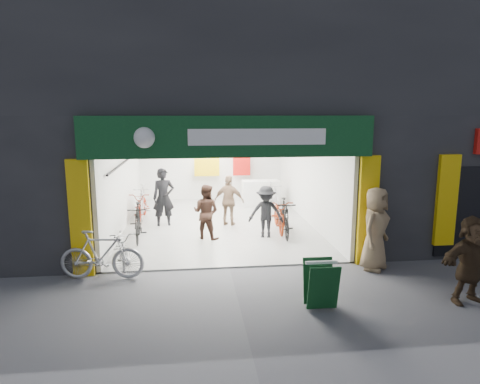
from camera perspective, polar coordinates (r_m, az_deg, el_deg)
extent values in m
plane|color=#56565B|center=(10.09, -1.39, -10.14)|extent=(60.00, 60.00, 0.00)
cube|color=#232326|center=(14.68, 0.70, 19.14)|extent=(16.00, 10.00, 4.50)
cube|color=#232326|center=(15.23, -24.40, 2.79)|extent=(5.00, 10.00, 3.50)
cube|color=#232326|center=(16.05, 18.70, 3.53)|extent=(6.00, 10.00, 3.50)
cube|color=#9E9E99|center=(13.89, -2.93, -4.23)|extent=(6.00, 8.00, 0.04)
cube|color=silver|center=(17.63, -3.87, 4.17)|extent=(6.00, 0.20, 3.20)
cube|color=silver|center=(13.70, -15.40, 1.95)|extent=(0.10, 8.00, 3.20)
cube|color=silver|center=(14.07, 9.10, 2.42)|extent=(0.10, 8.00, 3.20)
cube|color=white|center=(13.43, -3.06, 9.22)|extent=(6.00, 8.00, 0.10)
cube|color=black|center=(9.54, -1.54, 9.26)|extent=(6.00, 0.30, 0.30)
cube|color=#0B341B|center=(9.33, -1.41, 7.38)|extent=(6.40, 0.25, 0.90)
cube|color=white|center=(9.27, 2.40, 7.35)|extent=(3.00, 0.02, 0.35)
cube|color=yellow|center=(9.90, -20.50, -3.36)|extent=(0.45, 0.12, 2.60)
cube|color=yellow|center=(10.45, 16.66, -2.41)|extent=(0.45, 0.12, 2.60)
cube|color=yellow|center=(11.32, 25.82, -1.02)|extent=(0.50, 0.12, 2.20)
cylinder|color=black|center=(13.03, -15.33, 3.74)|extent=(0.06, 5.00, 0.06)
cube|color=silver|center=(16.41, 2.76, -0.19)|extent=(1.40, 0.60, 1.00)
cube|color=white|center=(10.64, -2.07, 8.48)|extent=(1.30, 0.35, 0.04)
cube|color=white|center=(12.43, -2.76, 8.79)|extent=(1.30, 0.35, 0.04)
cube|color=white|center=(14.23, -3.27, 9.01)|extent=(1.30, 0.35, 0.04)
cube|color=white|center=(16.02, -3.66, 9.19)|extent=(1.30, 0.35, 0.04)
imported|color=#A4A3A7|center=(10.61, -15.39, -7.01)|extent=(0.90, 1.73, 0.87)
imported|color=black|center=(12.37, -13.46, -3.97)|extent=(0.60, 1.77, 1.04)
imported|color=maroon|center=(14.71, -12.95, -1.79)|extent=(0.72, 1.87, 0.97)
imported|color=#B4B3B8|center=(15.00, -12.83, -1.21)|extent=(0.63, 1.92, 1.14)
imported|color=black|center=(12.52, 5.98, -3.45)|extent=(0.69, 1.85, 1.09)
imported|color=#962B0D|center=(13.07, 5.25, -3.04)|extent=(0.81, 1.95, 1.00)
imported|color=#A2A2A7|center=(15.94, 4.34, -0.52)|extent=(0.63, 1.71, 1.01)
imported|color=#A4A4A9|center=(9.78, -17.96, -7.97)|extent=(1.86, 0.71, 1.09)
imported|color=black|center=(13.61, -10.16, -0.77)|extent=(0.74, 0.55, 1.86)
imported|color=#372119|center=(12.11, -4.57, -2.70)|extent=(0.96, 0.88, 1.59)
imported|color=black|center=(12.17, 3.48, -2.75)|extent=(1.09, 0.78, 1.53)
imported|color=#82634B|center=(13.45, -1.47, -1.22)|extent=(1.04, 0.70, 1.63)
imported|color=#897050|center=(10.25, 17.58, -4.70)|extent=(1.09, 1.09, 1.91)
imported|color=#382819|center=(9.22, 28.40, -7.95)|extent=(1.63, 0.79, 1.69)
cube|color=#0E3918|center=(8.01, 11.09, -12.47)|extent=(0.57, 0.22, 0.86)
cube|color=#0E3918|center=(8.34, 10.36, -11.50)|extent=(0.57, 0.22, 0.86)
cube|color=white|center=(8.02, 10.83, -9.20)|extent=(0.60, 0.06, 0.05)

